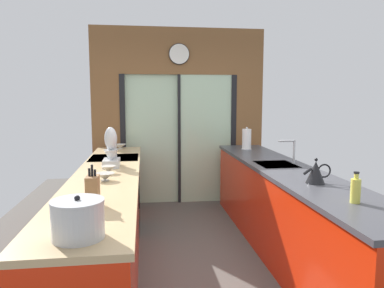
% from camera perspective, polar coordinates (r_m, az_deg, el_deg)
% --- Properties ---
extents(ground_plane, '(5.04, 7.60, 0.02)m').
position_cam_1_polar(ground_plane, '(4.21, 0.52, -15.90)').
color(ground_plane, '#4C4742').
extents(back_wall_unit, '(2.64, 0.12, 2.70)m').
position_cam_1_polar(back_wall_unit, '(5.66, -2.05, 6.01)').
color(back_wall_unit, brown).
rests_on(back_wall_unit, ground_plane).
extents(left_counter_run, '(0.62, 3.80, 0.92)m').
position_cam_1_polar(left_counter_run, '(3.58, -13.27, -12.15)').
color(left_counter_run, red).
rests_on(left_counter_run, ground_plane).
extents(right_counter_run, '(0.62, 3.80, 0.92)m').
position_cam_1_polar(right_counter_run, '(4.00, 14.39, -10.15)').
color(right_counter_run, red).
rests_on(right_counter_run, ground_plane).
extents(sink_faucet, '(0.19, 0.02, 0.27)m').
position_cam_1_polar(sink_faucet, '(4.14, 15.27, -0.59)').
color(sink_faucet, '#B7BABC').
rests_on(sink_faucet, right_counter_run).
extents(oven_range, '(0.60, 0.60, 0.92)m').
position_cam_1_polar(oven_range, '(4.65, -11.90, -7.74)').
color(oven_range, black).
rests_on(oven_range, ground_plane).
extents(mixing_bowl_near, '(0.17, 0.17, 0.07)m').
position_cam_1_polar(mixing_bowl_near, '(3.29, -13.45, -4.98)').
color(mixing_bowl_near, gray).
rests_on(mixing_bowl_near, left_counter_run).
extents(mixing_bowl_mid, '(0.14, 0.14, 0.07)m').
position_cam_1_polar(mixing_bowl_mid, '(3.60, -12.94, -3.88)').
color(mixing_bowl_mid, gray).
rests_on(mixing_bowl_mid, left_counter_run).
extents(mixing_bowl_far, '(0.18, 0.18, 0.07)m').
position_cam_1_polar(mixing_bowl_far, '(5.32, -11.22, -0.35)').
color(mixing_bowl_far, silver).
rests_on(mixing_bowl_far, left_counter_run).
extents(knife_block, '(0.08, 0.14, 0.28)m').
position_cam_1_polar(knife_block, '(2.53, -15.26, -7.09)').
color(knife_block, brown).
rests_on(knife_block, left_counter_run).
extents(stand_mixer, '(0.17, 0.27, 0.42)m').
position_cam_1_polar(stand_mixer, '(3.92, -12.52, -1.17)').
color(stand_mixer, '#B7BABC').
rests_on(stand_mixer, left_counter_run).
extents(stock_pot, '(0.27, 0.27, 0.23)m').
position_cam_1_polar(stock_pot, '(2.00, -17.40, -11.14)').
color(stock_pot, '#B7BABC').
rests_on(stock_pot, left_counter_run).
extents(kettle, '(0.25, 0.16, 0.22)m').
position_cam_1_polar(kettle, '(3.27, 18.80, -4.18)').
color(kettle, black).
rests_on(kettle, right_counter_run).
extents(soap_bottle, '(0.07, 0.07, 0.22)m').
position_cam_1_polar(soap_bottle, '(2.76, 24.21, -6.57)').
color(soap_bottle, '#D1CC4C').
rests_on(soap_bottle, right_counter_run).
extents(paper_towel_roll, '(0.15, 0.15, 0.32)m').
position_cam_1_polar(paper_towel_roll, '(5.19, 8.54, 0.72)').
color(paper_towel_roll, '#B7BABC').
rests_on(paper_towel_roll, right_counter_run).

